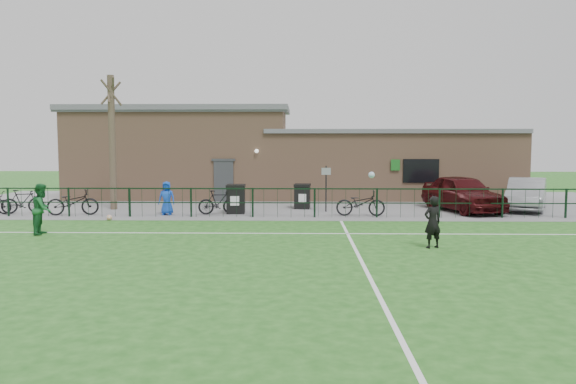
{
  "coord_description": "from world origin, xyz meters",
  "views": [
    {
      "loc": [
        0.47,
        -14.45,
        3.0
      ],
      "look_at": [
        0.0,
        5.0,
        1.3
      ],
      "focal_mm": 35.0,
      "sensor_mm": 36.0,
      "label": 1
    }
  ],
  "objects_px": {
    "sign_post": "(326,189)",
    "car_silver": "(526,194)",
    "bicycle_e": "(361,203)",
    "wheelie_bin_right": "(302,197)",
    "bicycle_b": "(23,202)",
    "wheelie_bin_left": "(236,200)",
    "outfield_player": "(42,209)",
    "car_maroon": "(463,193)",
    "bicycle_d": "(218,202)",
    "spectator_child": "(167,198)",
    "ball_ground": "(109,218)",
    "bare_tree": "(112,143)",
    "bicycle_c": "(73,202)"
  },
  "relations": [
    {
      "from": "bicycle_b",
      "to": "bicycle_e",
      "type": "distance_m",
      "value": 14.25
    },
    {
      "from": "spectator_child",
      "to": "outfield_player",
      "type": "distance_m",
      "value": 5.74
    },
    {
      "from": "wheelie_bin_left",
      "to": "car_maroon",
      "type": "xyz_separation_m",
      "value": [
        9.84,
        0.89,
        0.23
      ]
    },
    {
      "from": "wheelie_bin_left",
      "to": "bicycle_d",
      "type": "xyz_separation_m",
      "value": [
        -0.69,
        -0.43,
        -0.06
      ]
    },
    {
      "from": "sign_post",
      "to": "car_silver",
      "type": "height_order",
      "value": "sign_post"
    },
    {
      "from": "wheelie_bin_right",
      "to": "bicycle_e",
      "type": "height_order",
      "value": "bicycle_e"
    },
    {
      "from": "sign_post",
      "to": "bicycle_b",
      "type": "bearing_deg",
      "value": -175.73
    },
    {
      "from": "wheelie_bin_left",
      "to": "bicycle_e",
      "type": "bearing_deg",
      "value": -11.95
    },
    {
      "from": "sign_post",
      "to": "outfield_player",
      "type": "xyz_separation_m",
      "value": [
        -9.61,
        -6.17,
        -0.18
      ]
    },
    {
      "from": "bare_tree",
      "to": "bicycle_c",
      "type": "distance_m",
      "value": 3.37
    },
    {
      "from": "car_maroon",
      "to": "ball_ground",
      "type": "relative_size",
      "value": 21.35
    },
    {
      "from": "bare_tree",
      "to": "spectator_child",
      "type": "height_order",
      "value": "bare_tree"
    },
    {
      "from": "wheelie_bin_left",
      "to": "ball_ground",
      "type": "bearing_deg",
      "value": -157.7
    },
    {
      "from": "bare_tree",
      "to": "car_maroon",
      "type": "xyz_separation_m",
      "value": [
        15.52,
        -0.35,
        -2.18
      ]
    },
    {
      "from": "car_maroon",
      "to": "wheelie_bin_right",
      "type": "bearing_deg",
      "value": 157.18
    },
    {
      "from": "wheelie_bin_right",
      "to": "outfield_player",
      "type": "relative_size",
      "value": 0.62
    },
    {
      "from": "wheelie_bin_right",
      "to": "outfield_player",
      "type": "xyz_separation_m",
      "value": [
        -8.59,
        -7.33,
        0.3
      ]
    },
    {
      "from": "bicycle_c",
      "to": "wheelie_bin_right",
      "type": "bearing_deg",
      "value": -85.44
    },
    {
      "from": "spectator_child",
      "to": "ball_ground",
      "type": "height_order",
      "value": "spectator_child"
    },
    {
      "from": "bicycle_e",
      "to": "car_maroon",
      "type": "bearing_deg",
      "value": -67.42
    },
    {
      "from": "bicycle_e",
      "to": "wheelie_bin_right",
      "type": "bearing_deg",
      "value": 45.43
    },
    {
      "from": "bare_tree",
      "to": "wheelie_bin_left",
      "type": "height_order",
      "value": "bare_tree"
    },
    {
      "from": "bicycle_e",
      "to": "car_silver",
      "type": "bearing_deg",
      "value": -71.32
    },
    {
      "from": "bicycle_b",
      "to": "spectator_child",
      "type": "xyz_separation_m",
      "value": [
        6.21,
        -0.28,
        0.19
      ]
    },
    {
      "from": "wheelie_bin_left",
      "to": "outfield_player",
      "type": "relative_size",
      "value": 0.68
    },
    {
      "from": "wheelie_bin_right",
      "to": "bicycle_b",
      "type": "xyz_separation_m",
      "value": [
        -11.86,
        -2.13,
        -0.01
      ]
    },
    {
      "from": "bare_tree",
      "to": "sign_post",
      "type": "bearing_deg",
      "value": -3.85
    },
    {
      "from": "car_maroon",
      "to": "bicycle_c",
      "type": "distance_m",
      "value": 16.61
    },
    {
      "from": "outfield_player",
      "to": "sign_post",
      "type": "bearing_deg",
      "value": -63.8
    },
    {
      "from": "wheelie_bin_left",
      "to": "bicycle_e",
      "type": "distance_m",
      "value": 5.28
    },
    {
      "from": "bicycle_c",
      "to": "sign_post",
      "type": "bearing_deg",
      "value": -92.99
    },
    {
      "from": "bicycle_d",
      "to": "spectator_child",
      "type": "height_order",
      "value": "spectator_child"
    },
    {
      "from": "spectator_child",
      "to": "outfield_player",
      "type": "xyz_separation_m",
      "value": [
        -2.94,
        -4.93,
        0.12
      ]
    },
    {
      "from": "car_silver",
      "to": "ball_ground",
      "type": "relative_size",
      "value": 19.71
    },
    {
      "from": "bicycle_c",
      "to": "bicycle_e",
      "type": "relative_size",
      "value": 1.04
    },
    {
      "from": "bicycle_b",
      "to": "outfield_player",
      "type": "relative_size",
      "value": 1.01
    },
    {
      "from": "wheelie_bin_right",
      "to": "outfield_player",
      "type": "height_order",
      "value": "outfield_player"
    },
    {
      "from": "bicycle_b",
      "to": "bicycle_c",
      "type": "height_order",
      "value": "bicycle_c"
    },
    {
      "from": "bare_tree",
      "to": "bicycle_d",
      "type": "height_order",
      "value": "bare_tree"
    },
    {
      "from": "bare_tree",
      "to": "spectator_child",
      "type": "relative_size",
      "value": 4.32
    },
    {
      "from": "spectator_child",
      "to": "wheelie_bin_left",
      "type": "bearing_deg",
      "value": 14.38
    },
    {
      "from": "spectator_child",
      "to": "wheelie_bin_right",
      "type": "bearing_deg",
      "value": 24.74
    },
    {
      "from": "bicycle_d",
      "to": "spectator_child",
      "type": "bearing_deg",
      "value": 82.85
    },
    {
      "from": "car_silver",
      "to": "bare_tree",
      "type": "bearing_deg",
      "value": -154.85
    },
    {
      "from": "bicycle_c",
      "to": "bicycle_e",
      "type": "bearing_deg",
      "value": -100.58
    },
    {
      "from": "car_silver",
      "to": "spectator_child",
      "type": "xyz_separation_m",
      "value": [
        -15.63,
        -2.04,
        -0.02
      ]
    },
    {
      "from": "bicycle_d",
      "to": "ball_ground",
      "type": "xyz_separation_m",
      "value": [
        -4.0,
        -1.81,
        -0.42
      ]
    },
    {
      "from": "bare_tree",
      "to": "sign_post",
      "type": "relative_size",
      "value": 3.0
    },
    {
      "from": "wheelie_bin_left",
      "to": "bicycle_b",
      "type": "height_order",
      "value": "wheelie_bin_left"
    },
    {
      "from": "car_silver",
      "to": "bicycle_d",
      "type": "distance_m",
      "value": 13.63
    }
  ]
}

